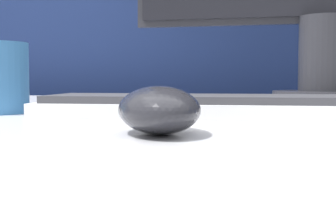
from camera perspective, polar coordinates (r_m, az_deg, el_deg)
The scene contains 3 objects.
partition_panel at distance 1.18m, azimuth 7.69°, elevation -3.41°, with size 5.00×0.03×1.33m.
computer_mouse_near at distance 0.37m, azimuth -1.10°, elevation -0.57°, with size 0.10×0.12×0.04m.
keyboard at distance 0.53m, azimuth 4.75°, elevation -0.16°, with size 0.39×0.15×0.02m.
Camera 1 is at (0.11, -0.58, 0.80)m, focal length 50.00 mm.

